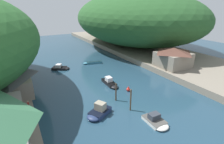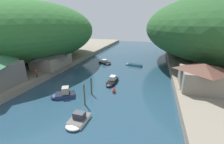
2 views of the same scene
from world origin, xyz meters
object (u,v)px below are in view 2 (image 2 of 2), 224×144
at_px(boat_yellow_tender, 133,65).
at_px(channel_buoy_near, 114,91).
at_px(right_bank_cottage, 203,76).
at_px(person_on_quay, 37,73).
at_px(boat_white_cruiser, 105,63).
at_px(person_by_boathouse, 44,68).
at_px(boat_mid_channel, 63,94).
at_px(boat_far_right_bank, 78,120).
at_px(boat_near_quay, 112,81).
at_px(boathouse_shed, 52,58).

xyz_separation_m(boat_yellow_tender, channel_buoy_near, (-0.70, -19.01, 0.13)).
height_order(right_bank_cottage, person_on_quay, right_bank_cottage).
height_order(boat_white_cruiser, person_by_boathouse, person_by_boathouse).
xyz_separation_m(boat_mid_channel, person_on_quay, (-8.91, 3.89, 1.78)).
bearing_deg(right_bank_cottage, person_on_quay, -173.19).
xyz_separation_m(boat_mid_channel, boat_yellow_tender, (8.98, 23.28, -0.27)).
height_order(boat_far_right_bank, channel_buoy_near, boat_far_right_bank).
xyz_separation_m(boat_yellow_tender, person_on_quay, (-17.90, -19.39, 2.04)).
xyz_separation_m(boat_far_right_bank, boat_near_quay, (0.58, 14.16, 0.06)).
distance_m(boat_yellow_tender, channel_buoy_near, 19.02).
relative_size(channel_buoy_near, person_on_quay, 0.63).
bearing_deg(boat_yellow_tender, boat_far_right_bank, -173.33).
bearing_deg(boat_mid_channel, right_bank_cottage, -100.72).
bearing_deg(boat_white_cruiser, person_on_quay, 6.93).
bearing_deg(boat_yellow_tender, boat_mid_channel, 171.32).
bearing_deg(right_bank_cottage, boat_white_cruiser, 147.02).
xyz_separation_m(boat_far_right_bank, person_on_quay, (-14.98, 9.61, 1.93)).
bearing_deg(boat_far_right_bank, boat_white_cruiser, -76.54).
relative_size(boathouse_shed, person_on_quay, 6.06).
relative_size(boat_far_right_bank, boat_near_quay, 0.75).
distance_m(boat_mid_channel, boat_far_right_bank, 8.34).
relative_size(right_bank_cottage, person_by_boathouse, 4.47).
bearing_deg(right_bank_cottage, boat_yellow_tender, 133.25).
distance_m(boathouse_shed, boat_mid_channel, 16.34).
xyz_separation_m(boat_yellow_tender, person_by_boathouse, (-18.91, -15.99, 2.04)).
xyz_separation_m(boat_white_cruiser, boat_far_right_bank, (5.86, -28.65, -0.00)).
bearing_deg(boathouse_shed, person_on_quay, -75.95).
height_order(boathouse_shed, person_on_quay, boathouse_shed).
bearing_deg(boathouse_shed, boat_white_cruiser, 45.18).
relative_size(right_bank_cottage, boat_far_right_bank, 1.91).
distance_m(boat_white_cruiser, person_by_boathouse, 18.74).
bearing_deg(person_on_quay, boat_near_quay, -73.16).
xyz_separation_m(boathouse_shed, right_bank_cottage, (34.46, -4.01, 0.07)).
height_order(boat_far_right_bank, person_by_boathouse, person_by_boathouse).
bearing_deg(person_by_boathouse, boat_near_quay, -81.92).
bearing_deg(right_bank_cottage, boat_mid_channel, -161.76).
relative_size(boat_mid_channel, boat_yellow_tender, 0.86).
xyz_separation_m(boat_far_right_bank, person_by_boathouse, (-15.99, 13.01, 1.93)).
distance_m(right_bank_cottage, person_on_quay, 32.75).
height_order(right_bank_cottage, boat_mid_channel, right_bank_cottage).
bearing_deg(boat_white_cruiser, person_by_boathouse, -0.40).
distance_m(boat_far_right_bank, person_on_quay, 17.90).
height_order(boat_far_right_bank, person_on_quay, person_on_quay).
bearing_deg(channel_buoy_near, boathouse_shed, 158.63).
bearing_deg(boat_yellow_tender, boat_white_cruiser, 104.69).
distance_m(boat_near_quay, person_by_boathouse, 16.71).
distance_m(boat_white_cruiser, person_on_quay, 21.20).
height_order(boathouse_shed, person_by_boathouse, boathouse_shed).
xyz_separation_m(channel_buoy_near, person_on_quay, (-17.20, -0.38, 1.92)).
bearing_deg(boat_far_right_bank, boat_mid_channel, -41.45).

